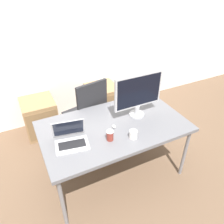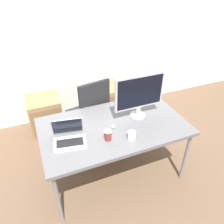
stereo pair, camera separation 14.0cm
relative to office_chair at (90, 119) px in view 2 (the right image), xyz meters
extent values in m
plane|color=brown|center=(0.08, -0.71, -0.40)|extent=(14.00, 14.00, 0.00)
cube|color=white|center=(0.08, 0.85, 0.90)|extent=(10.00, 0.05, 2.60)
cube|color=slate|center=(0.08, -0.71, 0.35)|extent=(1.65, 0.96, 0.04)
cylinder|color=gray|center=(-0.68, -1.13, -0.03)|extent=(0.04, 0.04, 0.73)
cylinder|color=gray|center=(0.85, -1.13, -0.03)|extent=(0.04, 0.04, 0.73)
cylinder|color=gray|center=(-0.68, -0.30, -0.03)|extent=(0.04, 0.04, 0.73)
cylinder|color=gray|center=(0.85, -0.30, -0.03)|extent=(0.04, 0.04, 0.73)
cylinder|color=#232326|center=(-0.01, 0.07, -0.38)|extent=(0.56, 0.56, 0.04)
cylinder|color=gray|center=(-0.01, 0.07, -0.16)|extent=(0.05, 0.05, 0.40)
cube|color=#232326|center=(-0.01, 0.07, 0.03)|extent=(0.56, 0.56, 0.07)
cube|color=#232326|center=(0.04, -0.19, 0.37)|extent=(0.44, 0.12, 0.60)
cube|color=#99754C|center=(-0.58, 0.56, -0.11)|extent=(0.49, 0.51, 0.57)
cube|color=olive|center=(-0.58, 0.30, -0.11)|extent=(0.45, 0.01, 0.46)
cube|color=#99754C|center=(0.50, 0.56, -0.11)|extent=(0.49, 0.51, 0.57)
cube|color=olive|center=(0.50, 0.30, -0.11)|extent=(0.45, 0.01, 0.46)
cube|color=silver|center=(-0.44, -0.83, 0.38)|extent=(0.36, 0.28, 0.02)
cube|color=black|center=(-0.44, -0.83, 0.39)|extent=(0.29, 0.17, 0.00)
cube|color=silver|center=(-0.43, -0.70, 0.49)|extent=(0.34, 0.13, 0.21)
cube|color=black|center=(-0.43, -0.70, 0.50)|extent=(0.31, 0.11, 0.20)
cylinder|color=#B7B7BC|center=(0.42, -0.66, 0.38)|extent=(0.18, 0.18, 0.02)
cylinder|color=#B7B7BC|center=(0.42, -0.66, 0.44)|extent=(0.06, 0.06, 0.11)
cube|color=#B7B7BC|center=(0.42, -0.66, 0.70)|extent=(0.59, 0.03, 0.40)
cube|color=black|center=(0.42, -0.67, 0.70)|extent=(0.55, 0.00, 0.36)
ellipsoid|color=silver|center=(0.06, -0.76, 0.39)|extent=(0.04, 0.06, 0.03)
cylinder|color=white|center=(0.17, -1.00, 0.41)|extent=(0.08, 0.08, 0.09)
cylinder|color=maroon|center=(-0.06, -0.92, 0.42)|extent=(0.07, 0.07, 0.10)
cylinder|color=white|center=(-0.06, -0.92, 0.48)|extent=(0.08, 0.08, 0.01)
camera|label=1|loc=(-0.81, -2.47, 1.88)|focal=35.00mm
camera|label=2|loc=(-0.68, -2.52, 1.88)|focal=35.00mm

